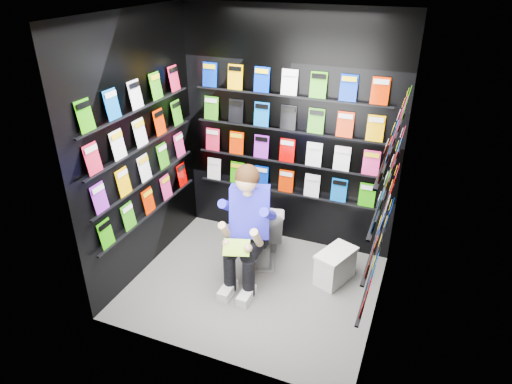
% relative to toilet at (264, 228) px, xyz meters
% --- Properties ---
extents(floor, '(2.40, 2.40, 0.00)m').
position_rel_toilet_xyz_m(floor, '(0.09, -0.52, -0.37)').
color(floor, '#575755').
rests_on(floor, ground).
extents(ceiling, '(2.40, 2.40, 0.00)m').
position_rel_toilet_xyz_m(ceiling, '(0.09, -0.52, 2.23)').
color(ceiling, white).
rests_on(ceiling, floor).
extents(wall_back, '(2.40, 0.04, 2.60)m').
position_rel_toilet_xyz_m(wall_back, '(0.09, 0.48, 0.93)').
color(wall_back, black).
rests_on(wall_back, floor).
extents(wall_front, '(2.40, 0.04, 2.60)m').
position_rel_toilet_xyz_m(wall_front, '(0.09, -1.52, 0.93)').
color(wall_front, black).
rests_on(wall_front, floor).
extents(wall_left, '(0.04, 2.00, 2.60)m').
position_rel_toilet_xyz_m(wall_left, '(-1.11, -0.52, 0.93)').
color(wall_left, black).
rests_on(wall_left, floor).
extents(wall_right, '(0.04, 2.00, 2.60)m').
position_rel_toilet_xyz_m(wall_right, '(1.29, -0.52, 0.93)').
color(wall_right, black).
rests_on(wall_right, floor).
extents(comics_back, '(2.10, 0.06, 1.37)m').
position_rel_toilet_xyz_m(comics_back, '(0.09, 0.45, 0.94)').
color(comics_back, '#E82B7F').
rests_on(comics_back, wall_back).
extents(comics_left, '(0.06, 1.70, 1.37)m').
position_rel_toilet_xyz_m(comics_left, '(-1.08, -0.52, 0.94)').
color(comics_left, '#E82B7F').
rests_on(comics_left, wall_left).
extents(comics_right, '(0.06, 1.70, 1.37)m').
position_rel_toilet_xyz_m(comics_right, '(1.26, -0.52, 0.94)').
color(comics_right, '#E82B7F').
rests_on(comics_right, wall_right).
extents(toilet, '(0.63, 0.84, 0.73)m').
position_rel_toilet_xyz_m(toilet, '(0.00, 0.00, 0.00)').
color(toilet, silver).
rests_on(toilet, floor).
extents(longbox, '(0.37, 0.48, 0.32)m').
position_rel_toilet_xyz_m(longbox, '(0.82, -0.12, -0.21)').
color(longbox, white).
rests_on(longbox, floor).
extents(longbox_lid, '(0.40, 0.51, 0.03)m').
position_rel_toilet_xyz_m(longbox_lid, '(0.82, -0.12, -0.03)').
color(longbox_lid, white).
rests_on(longbox_lid, longbox).
extents(reader, '(0.74, 0.89, 1.41)m').
position_rel_toilet_xyz_m(reader, '(0.00, -0.38, 0.41)').
color(reader, '#201BD4').
rests_on(reader, toilet).
extents(held_comic, '(0.28, 0.22, 0.11)m').
position_rel_toilet_xyz_m(held_comic, '(0.00, -0.73, 0.21)').
color(held_comic, green).
rests_on(held_comic, reader).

